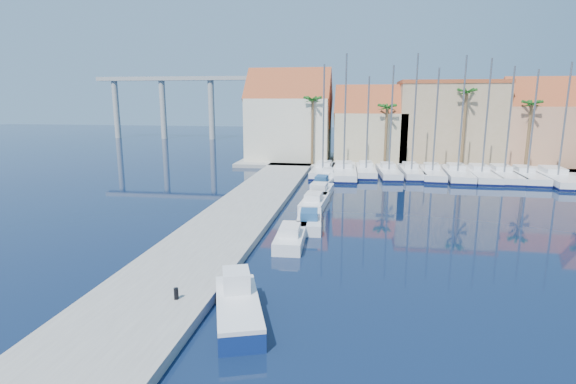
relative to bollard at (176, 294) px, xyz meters
name	(u,v)px	position (x,y,z in m)	size (l,w,h in m)	color
ground	(342,301)	(7.54, 2.03, -0.77)	(260.00, 260.00, 0.00)	black
quay_west	(237,217)	(-1.46, 15.53, -0.52)	(6.00, 77.00, 0.50)	gray
shore_north	(424,162)	(17.54, 50.03, -0.52)	(54.00, 16.00, 0.50)	gray
bollard	(176,294)	(0.00, 0.00, 0.00)	(0.22, 0.22, 0.54)	black
fishing_boat	(238,306)	(3.07, -0.50, -0.13)	(3.52, 5.82, 1.93)	navy
motorboat_west_0	(291,236)	(3.76, 10.32, -0.26)	(2.01, 5.67, 1.40)	white
motorboat_west_1	(309,220)	(4.52, 14.53, -0.26)	(2.29, 5.76, 1.40)	white
motorboat_west_2	(314,202)	(4.28, 20.79, -0.26)	(2.29, 6.22, 1.40)	white
motorboat_west_3	(321,191)	(4.42, 25.41, -0.26)	(2.30, 6.12, 1.40)	white
motorboat_west_4	(322,183)	(4.22, 29.82, -0.26)	(2.27, 5.56, 1.40)	white
motorboat_west_5	(328,175)	(4.38, 35.27, -0.26)	(2.12, 5.26, 1.40)	white
sailboat_0	(323,170)	(3.62, 38.01, -0.16)	(2.73, 9.60, 13.57)	white
sailboat_1	(344,171)	(6.22, 37.75, -0.18)	(3.51, 11.79, 14.74)	white
sailboat_2	(366,170)	(8.96, 38.88, -0.17)	(2.73, 9.03, 12.18)	white
sailboat_3	(388,172)	(11.72, 38.24, -0.15)	(3.01, 9.01, 13.37)	white
sailboat_4	(411,171)	(14.49, 38.76, -0.13)	(2.81, 9.01, 14.75)	white
sailboat_5	(432,173)	(16.97, 38.30, -0.17)	(2.98, 9.71, 13.04)	white
sailboat_6	(457,173)	(19.90, 38.31, -0.17)	(3.26, 10.60, 14.41)	white
sailboat_7	(480,174)	(22.62, 38.23, -0.17)	(3.01, 10.49, 14.06)	white
sailboat_8	(503,175)	(25.18, 38.36, -0.19)	(2.96, 10.52, 13.17)	white
sailboat_9	(525,176)	(27.60, 37.90, -0.18)	(2.94, 9.97, 12.76)	white
sailboat_10	(555,177)	(30.70, 37.44, -0.20)	(3.78, 12.20, 13.47)	white
building_0	(289,119)	(-2.46, 49.03, 5.75)	(12.30, 9.00, 13.50)	beige
building_1	(370,128)	(9.54, 49.03, 4.53)	(10.30, 8.00, 11.00)	tan
building_2	(448,122)	(20.54, 50.03, 5.49)	(14.20, 10.20, 11.50)	tan
building_3	(539,126)	(32.54, 49.03, 5.09)	(10.30, 8.00, 12.00)	tan
palm_0	(313,102)	(1.54, 44.03, 8.31)	(2.60, 2.60, 10.15)	brown
palm_1	(387,109)	(11.54, 44.03, 7.36)	(2.60, 2.60, 9.15)	brown
palm_2	(467,95)	(21.54, 44.03, 9.25)	(2.60, 2.60, 11.15)	brown
palm_3	(532,106)	(29.54, 44.03, 7.84)	(2.60, 2.60, 9.65)	brown
viaduct	(190,95)	(-31.53, 84.03, 9.48)	(48.00, 2.20, 14.45)	#9E9E99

